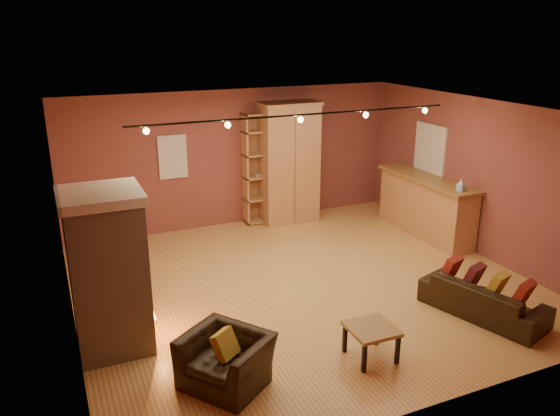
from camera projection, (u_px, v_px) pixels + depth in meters
name	position (u px, v px, depth m)	size (l,w,h in m)	color
floor	(304.00, 284.00, 8.86)	(7.00, 7.00, 0.00)	#AF7C3E
ceiling	(307.00, 111.00, 7.97)	(7.00, 7.00, 0.00)	brown
back_wall	(235.00, 158.00, 11.23)	(7.00, 0.02, 2.80)	brown
left_wall	(63.00, 236.00, 7.07)	(0.02, 6.50, 2.80)	brown
right_wall	(481.00, 178.00, 9.75)	(0.02, 6.50, 2.80)	brown
fireplace	(109.00, 272.00, 6.83)	(1.01, 0.98, 2.12)	tan
back_window	(173.00, 157.00, 10.67)	(0.56, 0.04, 0.86)	silver
bookcase	(264.00, 167.00, 11.42)	(0.95, 0.37, 2.33)	tan
armoire	(288.00, 163.00, 11.40)	(1.24, 0.70, 2.53)	tan
bar_counter	(426.00, 206.00, 10.81)	(0.66, 2.48, 1.18)	tan
tissue_box	(461.00, 186.00, 9.74)	(0.17, 0.17, 0.23)	#8FC4E5
right_window	(430.00, 149.00, 10.87)	(0.05, 0.90, 1.00)	silver
loveseat	(484.00, 292.00, 7.81)	(1.02, 1.84, 0.75)	black
armchair	(225.00, 352.00, 6.28)	(1.05, 1.13, 0.83)	black
coffee_table	(371.00, 332.00, 6.79)	(0.58, 0.58, 0.43)	olive
track_rail	(301.00, 117.00, 8.18)	(5.20, 0.09, 0.13)	black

